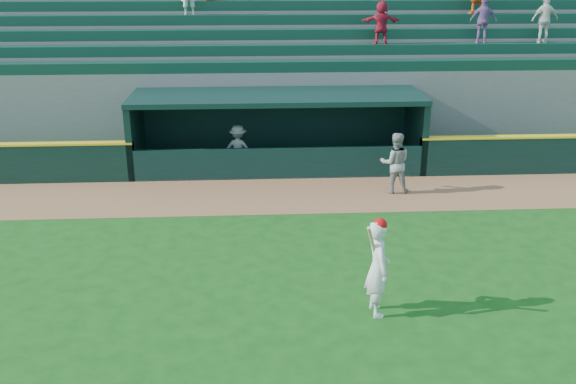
# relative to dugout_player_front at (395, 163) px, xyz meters

# --- Properties ---
(ground) EXTENTS (120.00, 120.00, 0.00)m
(ground) POSITION_rel_dugout_player_front_xyz_m (-3.35, -5.03, -0.91)
(ground) COLOR #144A12
(ground) RESTS_ON ground
(warning_track) EXTENTS (40.00, 3.00, 0.01)m
(warning_track) POSITION_rel_dugout_player_front_xyz_m (-3.35, -0.13, -0.90)
(warning_track) COLOR #93603A
(warning_track) RESTS_ON ground
(dugout_player_front) EXTENTS (0.92, 0.74, 1.81)m
(dugout_player_front) POSITION_rel_dugout_player_front_xyz_m (0.00, 0.00, 0.00)
(dugout_player_front) COLOR gray
(dugout_player_front) RESTS_ON ground
(dugout_player_inside) EXTENTS (1.07, 0.72, 1.55)m
(dugout_player_inside) POSITION_rel_dugout_player_front_xyz_m (-4.63, 2.27, -0.13)
(dugout_player_inside) COLOR gray
(dugout_player_inside) RESTS_ON ground
(dugout) EXTENTS (9.40, 2.80, 2.46)m
(dugout) POSITION_rel_dugout_player_front_xyz_m (-3.35, 2.97, 0.45)
(dugout) COLOR slate
(dugout) RESTS_ON ground
(stands) EXTENTS (34.50, 6.25, 7.49)m
(stands) POSITION_rel_dugout_player_front_xyz_m (-3.31, 7.54, 1.49)
(stands) COLOR slate
(stands) RESTS_ON ground
(batter_at_plate) EXTENTS (0.60, 0.82, 2.00)m
(batter_at_plate) POSITION_rel_dugout_player_front_xyz_m (-1.83, -6.87, 0.09)
(batter_at_plate) COLOR white
(batter_at_plate) RESTS_ON ground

